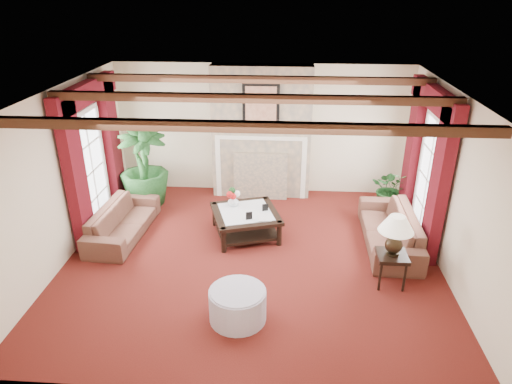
# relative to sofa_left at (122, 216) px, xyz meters

# --- Properties ---
(floor) EXTENTS (6.00, 6.00, 0.00)m
(floor) POSITION_rel_sofa_left_xyz_m (2.35, -0.59, -0.37)
(floor) COLOR #3D0E0A
(floor) RESTS_ON ground
(ceiling) EXTENTS (6.00, 6.00, 0.00)m
(ceiling) POSITION_rel_sofa_left_xyz_m (2.35, -0.59, 2.33)
(ceiling) COLOR white
(ceiling) RESTS_ON floor
(back_wall) EXTENTS (6.00, 0.02, 2.70)m
(back_wall) POSITION_rel_sofa_left_xyz_m (2.35, 2.16, 0.98)
(back_wall) COLOR beige
(back_wall) RESTS_ON ground
(left_wall) EXTENTS (0.02, 5.50, 2.70)m
(left_wall) POSITION_rel_sofa_left_xyz_m (-0.65, -0.59, 0.98)
(left_wall) COLOR beige
(left_wall) RESTS_ON ground
(right_wall) EXTENTS (0.02, 5.50, 2.70)m
(right_wall) POSITION_rel_sofa_left_xyz_m (5.35, -0.59, 0.98)
(right_wall) COLOR beige
(right_wall) RESTS_ON ground
(ceiling_beams) EXTENTS (6.00, 3.00, 0.12)m
(ceiling_beams) POSITION_rel_sofa_left_xyz_m (2.35, -0.59, 2.27)
(ceiling_beams) COLOR #381F12
(ceiling_beams) RESTS_ON ceiling
(fireplace) EXTENTS (2.00, 0.52, 2.70)m
(fireplace) POSITION_rel_sofa_left_xyz_m (2.35, 1.96, 2.33)
(fireplace) COLOR tan
(fireplace) RESTS_ON ground
(french_door_left) EXTENTS (0.10, 1.10, 2.16)m
(french_door_left) POSITION_rel_sofa_left_xyz_m (-0.62, 0.41, 1.76)
(french_door_left) COLOR white
(french_door_left) RESTS_ON ground
(french_door_right) EXTENTS (0.10, 1.10, 2.16)m
(french_door_right) POSITION_rel_sofa_left_xyz_m (5.32, 0.41, 1.76)
(french_door_right) COLOR white
(french_door_right) RESTS_ON ground
(curtains_left) EXTENTS (0.20, 2.40, 2.55)m
(curtains_left) POSITION_rel_sofa_left_xyz_m (-0.51, 0.41, 2.18)
(curtains_left) COLOR #490913
(curtains_left) RESTS_ON ground
(curtains_right) EXTENTS (0.20, 2.40, 2.55)m
(curtains_right) POSITION_rel_sofa_left_xyz_m (5.21, 0.41, 2.18)
(curtains_right) COLOR #490913
(curtains_right) RESTS_ON ground
(sofa_left) EXTENTS (1.96, 0.80, 0.74)m
(sofa_left) POSITION_rel_sofa_left_xyz_m (0.00, 0.00, 0.00)
(sofa_left) COLOR #390F1A
(sofa_left) RESTS_ON ground
(sofa_right) EXTENTS (2.09, 0.69, 0.81)m
(sofa_right) POSITION_rel_sofa_left_xyz_m (4.66, 0.00, 0.04)
(sofa_right) COLOR #390F1A
(sofa_right) RESTS_ON ground
(potted_palm) EXTENTS (2.12, 2.35, 0.95)m
(potted_palm) POSITION_rel_sofa_left_xyz_m (0.06, 1.27, 0.11)
(potted_palm) COLOR black
(potted_palm) RESTS_ON ground
(small_plant) EXTENTS (1.07, 1.13, 0.67)m
(small_plant) POSITION_rel_sofa_left_xyz_m (4.95, 1.40, -0.03)
(small_plant) COLOR black
(small_plant) RESTS_ON ground
(coffee_table) EXTENTS (1.39, 1.39, 0.45)m
(coffee_table) POSITION_rel_sofa_left_xyz_m (2.18, 0.16, -0.14)
(coffee_table) COLOR black
(coffee_table) RESTS_ON ground
(side_table) EXTENTS (0.44, 0.44, 0.52)m
(side_table) POSITION_rel_sofa_left_xyz_m (4.45, -1.16, -0.11)
(side_table) COLOR black
(side_table) RESTS_ON ground
(ottoman) EXTENTS (0.76, 0.76, 0.45)m
(ottoman) POSITION_rel_sofa_left_xyz_m (2.27, -2.10, -0.15)
(ottoman) COLOR #9F97AB
(ottoman) RESTS_ON ground
(table_lamp) EXTENTS (0.51, 0.51, 0.64)m
(table_lamp) POSITION_rel_sofa_left_xyz_m (4.45, -1.16, 0.47)
(table_lamp) COLOR black
(table_lamp) RESTS_ON side_table
(flower_vase) EXTENTS (0.25, 0.26, 0.20)m
(flower_vase) POSITION_rel_sofa_left_xyz_m (1.93, 0.38, 0.18)
(flower_vase) COLOR silver
(flower_vase) RESTS_ON coffee_table
(book) EXTENTS (0.23, 0.07, 0.30)m
(book) POSITION_rel_sofa_left_xyz_m (2.41, -0.06, 0.23)
(book) COLOR black
(book) RESTS_ON coffee_table
(photo_frame_a) EXTENTS (0.11, 0.06, 0.15)m
(photo_frame_a) POSITION_rel_sofa_left_xyz_m (2.26, -0.13, 0.16)
(photo_frame_a) COLOR black
(photo_frame_a) RESTS_ON coffee_table
(photo_frame_b) EXTENTS (0.11, 0.06, 0.14)m
(photo_frame_b) POSITION_rel_sofa_left_xyz_m (2.52, 0.22, 0.15)
(photo_frame_b) COLOR black
(photo_frame_b) RESTS_ON coffee_table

